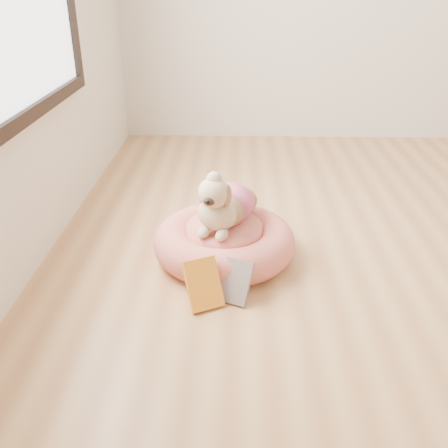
{
  "coord_description": "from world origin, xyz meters",
  "views": [
    {
      "loc": [
        -1.11,
        -1.73,
        1.19
      ],
      "look_at": [
        -1.16,
        0.24,
        0.2
      ],
      "focal_mm": 40.0,
      "sensor_mm": 36.0,
      "label": 1
    }
  ],
  "objects_px": {
    "dog": "(223,194)",
    "book_yellow": "(203,284)",
    "pet_bed": "(224,242)",
    "book_white": "(236,282)"
  },
  "relations": [
    {
      "from": "book_yellow",
      "to": "pet_bed",
      "type": "bearing_deg",
      "value": 53.07
    },
    {
      "from": "dog",
      "to": "book_yellow",
      "type": "distance_m",
      "value": 0.45
    },
    {
      "from": "pet_bed",
      "to": "book_yellow",
      "type": "distance_m",
      "value": 0.38
    },
    {
      "from": "pet_bed",
      "to": "book_yellow",
      "type": "height_order",
      "value": "book_yellow"
    },
    {
      "from": "dog",
      "to": "book_white",
      "type": "bearing_deg",
      "value": -61.98
    },
    {
      "from": "book_yellow",
      "to": "book_white",
      "type": "bearing_deg",
      "value": -9.29
    },
    {
      "from": "book_white",
      "to": "book_yellow",
      "type": "bearing_deg",
      "value": -139.32
    },
    {
      "from": "dog",
      "to": "book_white",
      "type": "relative_size",
      "value": 2.29
    },
    {
      "from": "book_yellow",
      "to": "book_white",
      "type": "relative_size",
      "value": 1.14
    },
    {
      "from": "pet_bed",
      "to": "book_yellow",
      "type": "xyz_separation_m",
      "value": [
        -0.07,
        -0.37,
        0.01
      ]
    }
  ]
}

